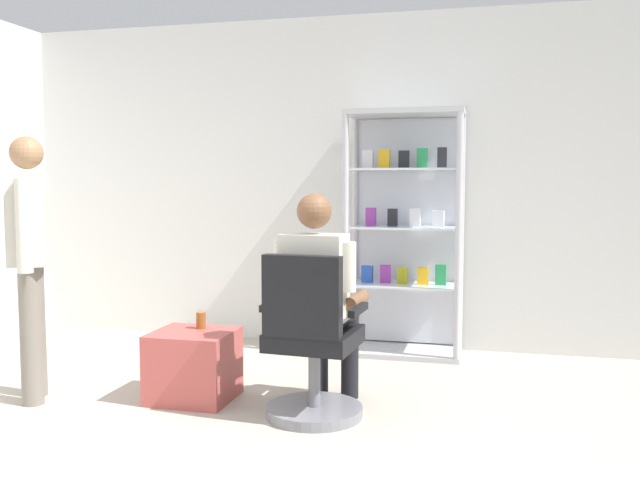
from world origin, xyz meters
TOP-DOWN VIEW (x-y plane):
  - back_wall at (0.00, 3.00)m, footprint 6.00×0.10m
  - display_cabinet_main at (0.40, 2.76)m, footprint 0.90×0.45m
  - office_chair at (0.08, 1.09)m, footprint 0.58×0.56m
  - seated_shopkeeper at (0.09, 1.25)m, footprint 0.51×0.58m
  - storage_crate at (-0.73, 1.26)m, footprint 0.49×0.45m
  - tea_glass at (-0.71, 1.35)m, footprint 0.06×0.06m
  - standing_customer at (-1.69, 1.01)m, footprint 0.37×0.47m

SIDE VIEW (x-z plane):
  - storage_crate at x=-0.73m, z-range 0.00..0.43m
  - office_chair at x=0.08m, z-range -0.09..0.87m
  - tea_glass at x=-0.71m, z-range 0.43..0.53m
  - seated_shopkeeper at x=0.09m, z-range 0.07..1.36m
  - standing_customer at x=-1.69m, z-range 0.12..1.75m
  - display_cabinet_main at x=0.40m, z-range 0.02..1.92m
  - back_wall at x=0.00m, z-range 0.00..2.70m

